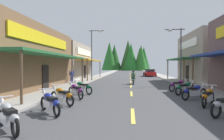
{
  "coord_description": "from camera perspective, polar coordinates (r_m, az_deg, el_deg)",
  "views": [
    {
      "loc": [
        -0.13,
        -0.46,
        2.05
      ],
      "look_at": [
        -2.65,
        26.33,
        1.44
      ],
      "focal_mm": 30.22,
      "sensor_mm": 36.0,
      "label": 1
    }
  ],
  "objects": [
    {
      "name": "sidewalk_right",
      "position": [
        35.26,
        15.41,
        -1.98
      ],
      "size": [
        2.22,
        98.4,
        0.12
      ],
      "primitive_type": "cube",
      "color": "#9E9991",
      "rests_on": "ground"
    },
    {
      "name": "streetlamp_right",
      "position": [
        21.44,
        19.29,
        6.3
      ],
      "size": [
        2.07,
        0.3,
        6.04
      ],
      "color": "#474C51",
      "rests_on": "ground"
    },
    {
      "name": "motorcycle_parked_left_1",
      "position": [
        8.6,
        -18.27,
        -9.23
      ],
      "size": [
        1.56,
        1.6,
        1.04
      ],
      "rotation": [
        0.0,
        0.0,
        2.34
      ],
      "color": "black",
      "rests_on": "ground"
    },
    {
      "name": "motorcycle_parked_left_0",
      "position": [
        6.86,
        -28.95,
        -12.04
      ],
      "size": [
        1.66,
        1.5,
        1.04
      ],
      "rotation": [
        0.0,
        0.0,
        2.41
      ],
      "color": "black",
      "rests_on": "ground"
    },
    {
      "name": "motorcycle_parked_right_4",
      "position": [
        14.32,
        21.32,
        -5.05
      ],
      "size": [
        1.79,
        1.34,
        1.04
      ],
      "rotation": [
        0.0,
        0.0,
        0.63
      ],
      "color": "black",
      "rests_on": "ground"
    },
    {
      "name": "motorcycle_parked_right_5",
      "position": [
        16.13,
        19.5,
        -4.33
      ],
      "size": [
        1.85,
        1.24,
        1.04
      ],
      "rotation": [
        0.0,
        0.0,
        0.57
      ],
      "color": "black",
      "rests_on": "ground"
    },
    {
      "name": "ground",
      "position": [
        34.72,
        5.58,
        -2.17
      ],
      "size": [
        9.81,
        98.4,
        0.1
      ],
      "primitive_type": "cube",
      "color": "#424244"
    },
    {
      "name": "pedestrian_by_shop",
      "position": [
        21.86,
        -12.09,
        -1.52
      ],
      "size": [
        0.48,
        0.42,
        1.7
      ],
      "rotation": [
        0.0,
        0.0,
        5.33
      ],
      "color": "#333F8C",
      "rests_on": "ground"
    },
    {
      "name": "rider_cruising_lead",
      "position": [
        21.0,
        6.47,
        -2.52
      ],
      "size": [
        0.6,
        2.14,
        1.57
      ],
      "rotation": [
        0.0,
        0.0,
        1.56
      ],
      "color": "black",
      "rests_on": "ground"
    },
    {
      "name": "streetlamp_left",
      "position": [
        25.92,
        -5.56,
        6.55
      ],
      "size": [
        2.07,
        0.3,
        6.9
      ],
      "color": "#474C51",
      "rests_on": "ground"
    },
    {
      "name": "motorcycle_parked_right_3",
      "position": [
        12.55,
        23.62,
        -5.96
      ],
      "size": [
        1.89,
        1.17,
        1.04
      ],
      "rotation": [
        0.0,
        0.0,
        0.53
      ],
      "color": "black",
      "rests_on": "ground"
    },
    {
      "name": "parked_car_curbside",
      "position": [
        37.15,
        11.3,
        -0.83
      ],
      "size": [
        2.24,
        4.39,
        1.4
      ],
      "rotation": [
        0.0,
        0.0,
        1.62
      ],
      "color": "#B21919",
      "rests_on": "ground"
    },
    {
      "name": "sidewalk_left",
      "position": [
        35.21,
        -4.26,
        -1.94
      ],
      "size": [
        2.22,
        98.4,
        0.12
      ],
      "primitive_type": "cube",
      "color": "#9E9991",
      "rests_on": "ground"
    },
    {
      "name": "storefront_left_near",
      "position": [
        18.06,
        -28.43,
        3.23
      ],
      "size": [
        7.96,
        13.97,
        5.41
      ],
      "color": "brown",
      "rests_on": "ground"
    },
    {
      "name": "treeline_backdrop",
      "position": [
        85.54,
        4.51,
        4.01
      ],
      "size": [
        22.31,
        11.85,
        13.85
      ],
      "color": "#215D23",
      "rests_on": "ground"
    },
    {
      "name": "storefront_right_far",
      "position": [
        26.91,
        29.8,
        3.26
      ],
      "size": [
        9.59,
        9.76,
        6.1
      ],
      "color": "gray",
      "rests_on": "ground"
    },
    {
      "name": "motorcycle_parked_right_2",
      "position": [
        10.91,
        27.1,
        -7.07
      ],
      "size": [
        1.32,
        1.8,
        1.04
      ],
      "rotation": [
        0.0,
        0.0,
        0.96
      ],
      "color": "black",
      "rests_on": "ground"
    },
    {
      "name": "motorcycle_parked_left_4",
      "position": [
        13.98,
        -9.05,
        -5.13
      ],
      "size": [
        1.84,
        1.27,
        1.04
      ],
      "rotation": [
        0.0,
        0.0,
        2.55
      ],
      "color": "black",
      "rests_on": "ground"
    },
    {
      "name": "storefront_left_far",
      "position": [
        30.49,
        -13.96,
        2.37
      ],
      "size": [
        8.06,
        11.92,
        5.27
      ],
      "color": "gray",
      "rests_on": "ground"
    },
    {
      "name": "motorcycle_parked_left_2",
      "position": [
        10.37,
        -14.9,
        -7.41
      ],
      "size": [
        1.77,
        1.36,
        1.04
      ],
      "rotation": [
        0.0,
        0.0,
        2.5
      ],
      "color": "black",
      "rests_on": "ground"
    },
    {
      "name": "motorcycle_parked_left_3",
      "position": [
        12.24,
        -10.95,
        -6.05
      ],
      "size": [
        1.47,
        1.69,
        1.04
      ],
      "rotation": [
        0.0,
        0.0,
        2.28
      ],
      "color": "black",
      "rests_on": "ground"
    },
    {
      "name": "centerline_dashes",
      "position": [
        36.97,
        5.56,
        -1.87
      ],
      "size": [
        0.16,
        72.96,
        0.01
      ],
      "color": "#E0C64C",
      "rests_on": "ground"
    }
  ]
}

